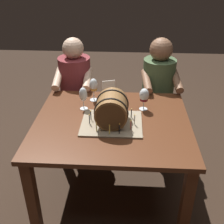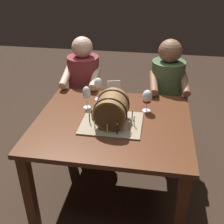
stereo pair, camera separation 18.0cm
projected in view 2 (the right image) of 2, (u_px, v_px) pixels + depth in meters
The scene contains 9 objects.
ground_plane at pixel (112, 193), 2.47m from camera, with size 8.00×8.00×0.00m, color #332319.
dining_table at pixel (112, 133), 2.16m from camera, with size 1.16×1.01×0.74m.
barrel_cake at pixel (112, 111), 2.02m from camera, with size 0.44×0.37×0.25m.
wine_glass_amber at pixel (98, 85), 2.35m from camera, with size 0.07×0.07×0.20m.
wine_glass_red at pixel (147, 97), 2.19m from camera, with size 0.08×0.08×0.18m.
wine_glass_empty at pixel (87, 94), 2.23m from camera, with size 0.06×0.06×0.19m.
menu_card at pixel (114, 90), 2.40m from camera, with size 0.11×0.01×0.16m, color silver.
person_seated_left at pixel (85, 100), 2.89m from camera, with size 0.35×0.45×1.16m.
person_seated_right at pixel (165, 105), 2.77m from camera, with size 0.37×0.47×1.18m.
Camera 2 is at (0.29, -1.77, 1.84)m, focal length 45.23 mm.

